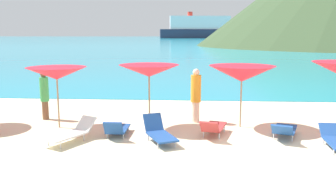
{
  "coord_description": "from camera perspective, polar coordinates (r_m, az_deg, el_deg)",
  "views": [
    {
      "loc": [
        -1.72,
        -8.78,
        3.11
      ],
      "look_at": [
        -2.49,
        2.45,
        1.2
      ],
      "focal_mm": 38.34,
      "sensor_mm": 36.0,
      "label": 1
    }
  ],
  "objects": [
    {
      "name": "lounge_chair_9",
      "position": [
        11.1,
        7.21,
        -5.11
      ],
      "size": [
        0.93,
        1.67,
        0.63
      ],
      "rotation": [
        0.0,
        0.0,
        2.89
      ],
      "color": "#A53333",
      "rests_on": "ground_plane"
    },
    {
      "name": "cruise_ship",
      "position": [
        270.49,
        5.07,
        10.43
      ],
      "size": [
        59.68,
        17.69,
        19.14
      ],
      "rotation": [
        0.0,
        0.0,
        0.13
      ],
      "color": "#262D47",
      "rests_on": "ocean_water"
    },
    {
      "name": "umbrella_3",
      "position": [
        12.11,
        11.66,
        3.25
      ],
      "size": [
        2.32,
        2.32,
        2.07
      ],
      "color": "#9E7F59",
      "rests_on": "ground_plane"
    },
    {
      "name": "umbrella_2",
      "position": [
        11.8,
        -3.03,
        3.78
      ],
      "size": [
        2.0,
        2.0,
        2.11
      ],
      "color": "#9E7F59",
      "rests_on": "ground_plane"
    },
    {
      "name": "lounge_chair_4",
      "position": [
        11.16,
        -8.13,
        -5.39
      ],
      "size": [
        0.59,
        1.39,
        0.6
      ],
      "rotation": [
        0.0,
        0.0,
        3.14
      ],
      "color": "#1E478C",
      "rests_on": "ground_plane"
    },
    {
      "name": "lounge_chair_6",
      "position": [
        11.33,
        17.99,
        -5.29
      ],
      "size": [
        1.12,
        1.71,
        0.6
      ],
      "rotation": [
        0.0,
        0.0,
        2.79
      ],
      "color": "#1E478C",
      "rests_on": "ground_plane"
    },
    {
      "name": "ground_plane",
      "position": [
        19.14,
        9.01,
        -0.31
      ],
      "size": [
        50.0,
        100.0,
        0.3
      ],
      "primitive_type": "cube",
      "color": "beige"
    },
    {
      "name": "lounge_chair_3",
      "position": [
        10.95,
        25.15,
        -6.49
      ],
      "size": [
        0.66,
        1.71,
        0.52
      ],
      "rotation": [
        0.0,
        0.0,
        -0.07
      ],
      "color": "#1E478C",
      "rests_on": "ground_plane"
    },
    {
      "name": "beachgoer_1",
      "position": [
        12.7,
        4.45,
        0.09
      ],
      "size": [
        0.36,
        0.36,
        1.91
      ],
      "rotation": [
        0.0,
        0.0,
        1.36
      ],
      "color": "beige",
      "rests_on": "ground_plane"
    },
    {
      "name": "umbrella_1",
      "position": [
        12.33,
        -17.29,
        3.22
      ],
      "size": [
        1.97,
        1.97,
        2.04
      ],
      "color": "#9E7F59",
      "rests_on": "ground_plane"
    },
    {
      "name": "ocean_water",
      "position": [
        236.68,
        4.37,
        8.83
      ],
      "size": [
        650.0,
        440.0,
        0.02
      ],
      "primitive_type": "cube",
      "color": "teal",
      "rests_on": "ground_plane"
    },
    {
      "name": "lounge_chair_8",
      "position": [
        10.46,
        -1.43,
        -5.99
      ],
      "size": [
        1.17,
        1.62,
        0.72
      ],
      "rotation": [
        0.0,
        0.0,
        0.44
      ],
      "color": "#1E478C",
      "rests_on": "ground_plane"
    },
    {
      "name": "lounge_chair_1",
      "position": [
        10.84,
        -15.12,
        -5.85
      ],
      "size": [
        1.27,
        1.74,
        0.62
      ],
      "rotation": [
        0.0,
        0.0,
        -0.48
      ],
      "color": "white",
      "rests_on": "ground_plane"
    },
    {
      "name": "beachgoer_0",
      "position": [
        13.82,
        -19.05,
        0.08
      ],
      "size": [
        0.31,
        0.31,
        1.77
      ],
      "rotation": [
        0.0,
        0.0,
        5.88
      ],
      "color": "brown",
      "rests_on": "ground_plane"
    }
  ]
}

